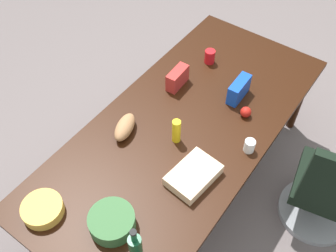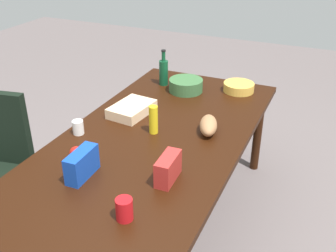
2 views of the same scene
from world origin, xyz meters
TOP-DOWN VIEW (x-y plane):
  - ground_plane at (0.00, 0.00)m, footprint 10.00×10.00m
  - conference_table at (0.00, 0.00)m, footprint 2.41×1.10m
  - office_chair at (-0.34, 1.00)m, footprint 0.57×0.56m
  - red_solo_cup at (-0.67, -0.21)m, footprint 0.08×0.08m
  - mustard_bottle at (0.13, 0.02)m, footprint 0.07×0.07m
  - chip_bowl at (1.00, -0.29)m, footprint 0.28×0.28m
  - salad_bowl at (0.84, 0.09)m, footprint 0.31×0.31m
  - sheet_cake at (0.31, 0.28)m, footprint 0.34×0.25m
  - chip_bag_red at (-0.30, -0.27)m, footprint 0.20×0.09m
  - paper_cup at (-0.08, 0.45)m, footprint 0.08×0.08m
  - chip_bag_blue at (-0.46, 0.16)m, footprint 0.22×0.09m
  - bread_loaf at (0.27, -0.29)m, footprint 0.26×0.18m
  - apple_red at (-0.33, 0.29)m, footprint 0.09×0.09m
  - wine_bottle at (0.89, 0.30)m, footprint 0.08×0.08m

SIDE VIEW (x-z plane):
  - ground_plane at x=0.00m, z-range 0.00..0.00m
  - office_chair at x=-0.34m, z-range -0.12..0.85m
  - conference_table at x=0.00m, z-range 0.31..1.05m
  - chip_bowl at x=1.00m, z-range 0.74..0.81m
  - sheet_cake at x=0.31m, z-range 0.74..0.81m
  - apple_red at x=-0.33m, z-range 0.74..0.82m
  - paper_cup at x=-0.08m, z-range 0.74..0.83m
  - salad_bowl at x=0.84m, z-range 0.74..0.84m
  - bread_loaf at x=0.27m, z-range 0.74..0.84m
  - red_solo_cup at x=-0.67m, z-range 0.74..0.85m
  - chip_bag_red at x=-0.30m, z-range 0.74..0.88m
  - chip_bag_blue at x=-0.46m, z-range 0.74..0.89m
  - mustard_bottle at x=0.13m, z-range 0.74..0.93m
  - wine_bottle at x=0.89m, z-range 0.71..1.00m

